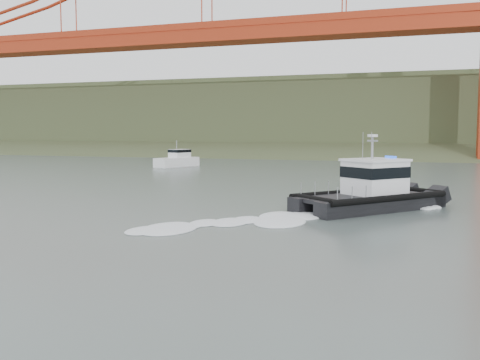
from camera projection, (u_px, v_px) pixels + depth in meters
The scene contains 4 objects.
ground at pixel (201, 262), 20.18m from camera, with size 400.00×400.00×0.00m, color #495753.
headlands at pixel (389, 123), 138.02m from camera, with size 500.00×105.36×27.12m.
patrol_boat at pixel (371, 190), 33.52m from camera, with size 9.26×10.06×4.88m.
motorboat at pixel (178, 160), 74.28m from camera, with size 4.42×7.19×3.75m.
Camera 1 is at (7.72, -18.31, 4.91)m, focal length 40.00 mm.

